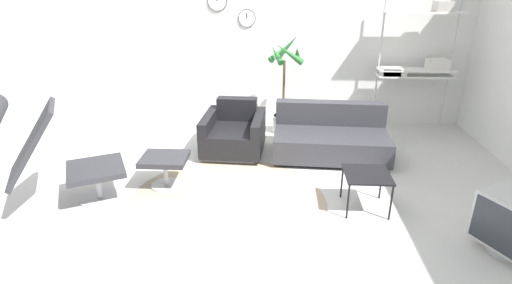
% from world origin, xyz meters
% --- Properties ---
extents(ground_plane, '(12.00, 12.00, 0.00)m').
position_xyz_m(ground_plane, '(0.00, 0.00, 0.00)').
color(ground_plane, silver).
extents(wall_back, '(12.00, 0.09, 2.80)m').
position_xyz_m(wall_back, '(-0.00, 2.71, 1.40)').
color(wall_back, silver).
rests_on(wall_back, ground_plane).
extents(round_rug, '(2.19, 2.19, 0.01)m').
position_xyz_m(round_rug, '(-0.15, -0.02, 0.00)').
color(round_rug, tan).
rests_on(round_rug, ground_plane).
extents(lounge_chair, '(1.30, 1.02, 1.22)m').
position_xyz_m(lounge_chair, '(-1.93, -0.22, 0.71)').
color(lounge_chair, '#BCBCC1').
rests_on(lounge_chair, ground_plane).
extents(ottoman, '(0.52, 0.44, 0.38)m').
position_xyz_m(ottoman, '(-0.90, 0.31, 0.29)').
color(ottoman, '#BCBCC1').
rests_on(ottoman, ground_plane).
extents(armchair_red, '(0.85, 0.91, 0.69)m').
position_xyz_m(armchair_red, '(-0.21, 1.36, 0.26)').
color(armchair_red, silver).
rests_on(armchair_red, ground_plane).
extents(couch_low, '(1.54, 0.93, 0.68)m').
position_xyz_m(couch_low, '(1.11, 1.29, 0.24)').
color(couch_low, black).
rests_on(couch_low, ground_plane).
extents(side_table, '(0.46, 0.46, 0.41)m').
position_xyz_m(side_table, '(1.32, -0.05, 0.37)').
color(side_table, black).
rests_on(side_table, ground_plane).
extents(potted_plant, '(0.55, 0.56, 1.50)m').
position_xyz_m(potted_plant, '(0.48, 2.16, 0.59)').
color(potted_plant, silver).
rests_on(potted_plant, ground_plane).
extents(shelf_unit, '(1.14, 0.28, 2.07)m').
position_xyz_m(shelf_unit, '(2.46, 2.38, 1.19)').
color(shelf_unit, '#BCBCC1').
rests_on(shelf_unit, ground_plane).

